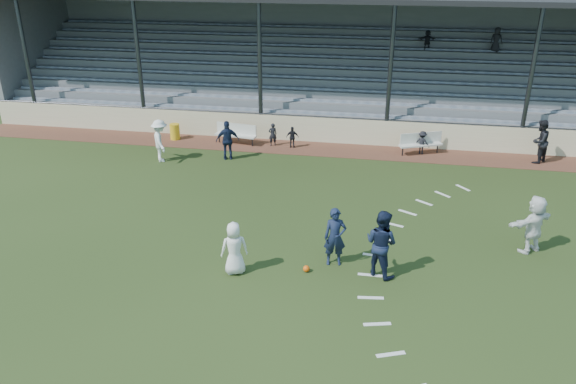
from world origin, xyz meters
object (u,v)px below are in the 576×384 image
object	(u,v)px
bench_left	(236,132)
trash_bin	(175,132)
bench_right	(421,141)
player_navy_lead	(335,237)
football	(306,269)
player_white_lead	(234,248)
official	(540,141)

from	to	relation	value
bench_left	trash_bin	size ratio (longest dim) A/B	2.70
bench_right	player_navy_lead	xyz separation A→B (m)	(-2.82, -10.27, 0.31)
bench_left	trash_bin	xyz separation A→B (m)	(-3.09, 0.09, -0.19)
football	trash_bin	bearing A→B (deg)	126.81
bench_left	football	distance (m)	11.82
bench_right	trash_bin	bearing A→B (deg)	156.83
bench_right	trash_bin	world-z (taller)	bench_right
football	player_white_lead	size ratio (longest dim) A/B	0.12
bench_right	football	world-z (taller)	bench_right
bench_right	player_white_lead	xyz separation A→B (m)	(-5.58, -11.27, 0.21)
trash_bin	player_white_lead	world-z (taller)	player_white_lead
bench_right	trash_bin	xyz separation A→B (m)	(-11.64, -0.07, -0.19)
player_white_lead	bench_left	bearing A→B (deg)	-97.38
football	player_white_lead	xyz separation A→B (m)	(-2.02, -0.40, 0.70)
bench_left	official	xyz separation A→B (m)	(13.49, -0.11, 0.38)
official	player_navy_lead	bearing A→B (deg)	2.88
bench_left	player_white_lead	xyz separation A→B (m)	(2.97, -11.10, 0.21)
trash_bin	player_navy_lead	size ratio (longest dim) A/B	0.42
bench_left	player_navy_lead	distance (m)	11.62
football	official	bearing A→B (deg)	51.25
bench_left	bench_right	size ratio (longest dim) A/B	1.02
bench_right	official	distance (m)	4.96
football	player_white_lead	distance (m)	2.17
bench_right	player_white_lead	distance (m)	12.57
football	official	xyz separation A→B (m)	(8.50, 10.59, 0.87)
football	bench_left	bearing A→B (deg)	114.98
trash_bin	bench_right	bearing A→B (deg)	0.35
trash_bin	player_white_lead	bearing A→B (deg)	-61.57
bench_left	football	xyz separation A→B (m)	(4.99, -10.70, -0.49)
bench_right	trash_bin	size ratio (longest dim) A/B	2.64
bench_left	trash_bin	distance (m)	3.10
bench_left	football	bearing A→B (deg)	-56.41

